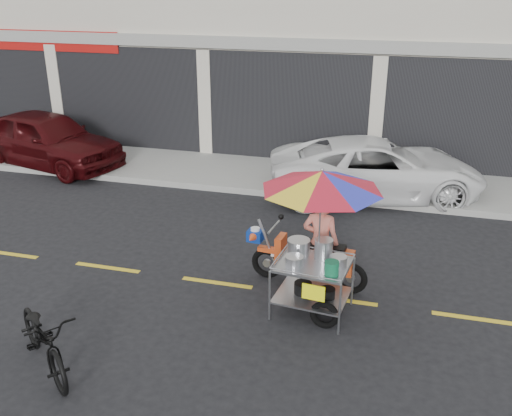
% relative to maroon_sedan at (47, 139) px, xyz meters
% --- Properties ---
extents(ground, '(90.00, 90.00, 0.00)m').
position_rel_maroon_sedan_xyz_m(ground, '(8.24, -4.70, -0.73)').
color(ground, black).
extents(sidewalk, '(45.00, 3.00, 0.15)m').
position_rel_maroon_sedan_xyz_m(sidewalk, '(8.24, 0.80, -0.65)').
color(sidewalk, gray).
rests_on(sidewalk, ground).
extents(centerline, '(42.00, 0.10, 0.01)m').
position_rel_maroon_sedan_xyz_m(centerline, '(8.24, -4.70, -0.72)').
color(centerline, gold).
rests_on(centerline, ground).
extents(maroon_sedan, '(4.56, 2.72, 1.45)m').
position_rel_maroon_sedan_xyz_m(maroon_sedan, '(0.00, 0.00, 0.00)').
color(maroon_sedan, '#350709').
rests_on(maroon_sedan, ground).
extents(white_pickup, '(5.19, 3.42, 1.32)m').
position_rel_maroon_sedan_xyz_m(white_pickup, '(8.43, -0.00, -0.06)').
color(white_pickup, white).
rests_on(white_pickup, ground).
extents(near_bicycle, '(1.71, 1.55, 0.90)m').
position_rel_maroon_sedan_xyz_m(near_bicycle, '(4.84, -7.34, -0.28)').
color(near_bicycle, black).
rests_on(near_bicycle, ground).
extents(food_vendor_rig, '(2.25, 1.96, 2.27)m').
position_rel_maroon_sedan_xyz_m(food_vendor_rig, '(7.88, -4.83, 0.70)').
color(food_vendor_rig, black).
rests_on(food_vendor_rig, ground).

